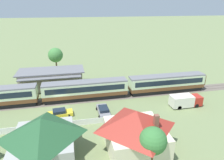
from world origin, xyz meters
The scene contains 12 objects.
ground_plane centered at (0.00, 0.00, 0.00)m, with size 600.00×600.00×0.00m, color #707F51.
passenger_train centered at (5.35, 1.67, 2.20)m, with size 53.63×2.93×3.97m.
railway_track centered at (4.94, 1.67, 0.01)m, with size 114.02×3.60×0.04m.
station_building centered at (-2.11, 9.57, 2.21)m, with size 14.93×7.76×4.35m.
cottage_dark_green_roof_2 centered at (-1.56, -14.07, 2.92)m, with size 7.99×8.46×5.62m.
cottage_red_roof centered at (10.17, -15.41, 3.13)m, with size 7.95×7.95×6.02m.
picket_fence_front centered at (-2.18, -7.94, 0.53)m, with size 36.06×0.06×1.05m, color white.
parked_car_grey centered at (7.63, -5.01, 0.62)m, with size 2.37×4.73×1.30m.
parked_car_yellow centered at (-0.03, -4.24, 0.60)m, with size 4.50×2.26×1.28m.
delivery_truck_red centered at (23.57, -5.50, 1.20)m, with size 6.06×2.29×2.30m.
yard_tree_0 centered at (11.03, -18.92, 3.97)m, with size 3.23×3.23×5.63m.
yard_tree_1 centered at (-1.67, 22.06, 4.91)m, with size 4.19×4.19×7.04m.
Camera 1 is at (2.53, -36.34, 18.51)m, focal length 32.00 mm.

